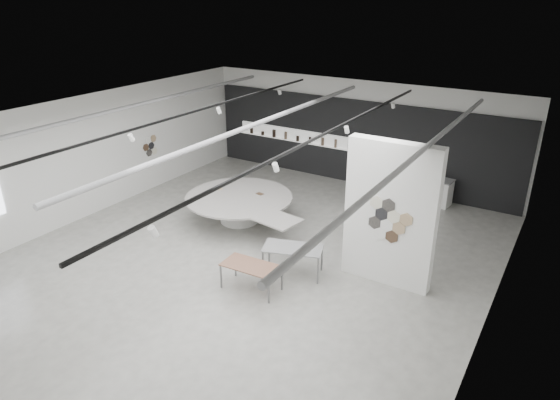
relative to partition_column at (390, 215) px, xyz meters
The scene contains 7 objects.
room 3.74m from the partition_column, 164.48° to the right, with size 12.02×14.02×3.82m.
back_wall_display 6.94m from the partition_column, 121.10° to the left, with size 11.80×0.27×3.10m.
partition_column is the anchor object (origin of this frame).
display_island 5.28m from the partition_column, behind, with size 4.45×3.80×0.85m.
sample_table_wood 3.53m from the partition_column, 141.44° to the right, with size 1.44×0.77×0.66m.
sample_table_stone 2.56m from the partition_column, 155.81° to the right, with size 1.64×1.18×0.76m.
kitchen_counter 5.70m from the partition_column, 95.89° to the left, with size 1.65×0.79×1.25m.
Camera 1 is at (6.92, -9.49, 6.74)m, focal length 32.00 mm.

